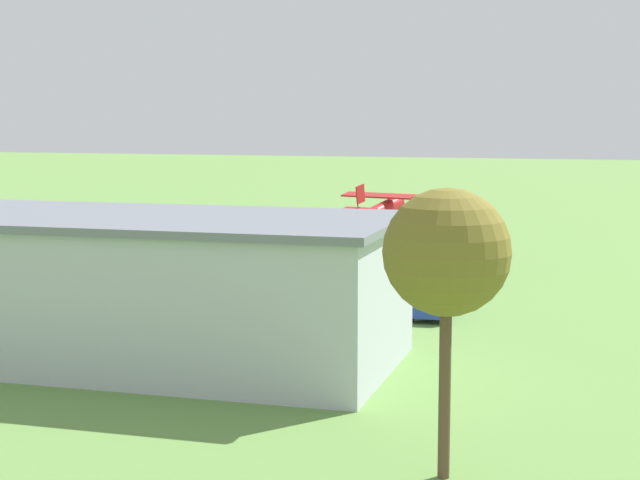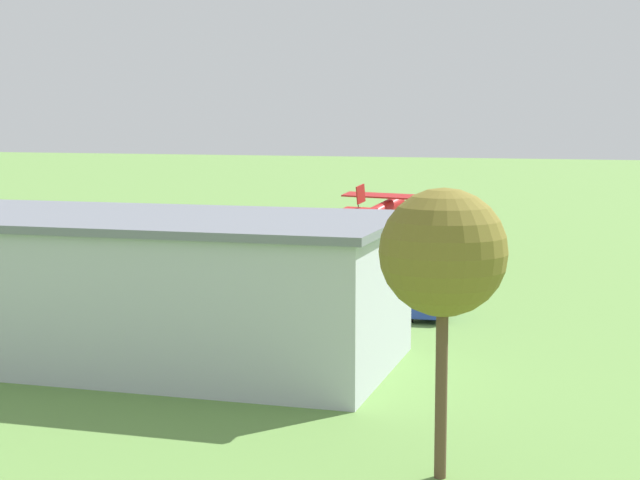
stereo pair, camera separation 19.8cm
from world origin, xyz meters
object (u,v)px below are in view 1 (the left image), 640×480
hangar (124,286)px  biplane (380,211)px  person_watching_takeoff (335,284)px  tree_behind_hangar_left (447,254)px  person_walking_on_apron (143,286)px  person_crossing_taxiway (390,295)px  person_beside_truck (153,275)px  car_red (96,282)px  car_blue (432,303)px

hangar → biplane: hangar is taller
person_watching_takeoff → tree_behind_hangar_left: size_ratio=0.18×
biplane → person_walking_on_apron: (10.09, 18.42, -3.28)m
person_watching_takeoff → person_walking_on_apron: bearing=24.4°
person_walking_on_apron → person_watching_takeoff: 11.85m
person_walking_on_apron → tree_behind_hangar_left: 34.41m
person_watching_takeoff → person_crossing_taxiway: 5.04m
person_beside_truck → biplane: bearing=-129.4°
car_red → tree_behind_hangar_left: 37.52m
hangar → person_crossing_taxiway: size_ratio=16.72×
car_red → person_beside_truck: bearing=-121.1°
car_blue → person_walking_on_apron: bearing=0.6°
person_walking_on_apron → person_beside_truck: bearing=-70.0°
person_beside_truck → car_blue: bearing=168.1°
person_crossing_taxiway → biplane: bearing=-73.0°
hangar → car_red: size_ratio=6.36×
person_beside_truck → person_watching_takeoff: (-12.34, -0.63, -0.04)m
hangar → tree_behind_hangar_left: size_ratio=2.88×
biplane → tree_behind_hangar_left: bearing=107.4°
hangar → person_beside_truck: size_ratio=15.23×
car_blue → car_red: (21.62, -0.56, -0.04)m
car_blue → car_red: car_blue is taller
person_walking_on_apron → person_watching_takeoff: person_walking_on_apron is taller
car_blue → person_watching_takeoff: (7.14, -4.72, -0.03)m
biplane → car_blue: bearing=113.3°
hangar → tree_behind_hangar_left: (-17.14, 10.85, 3.65)m
hangar → person_crossing_taxiway: bearing=-118.9°
biplane → person_beside_truck: biplane is taller
person_watching_takeoff → tree_behind_hangar_left: tree_behind_hangar_left is taller
hangar → car_blue: bearing=-130.2°
person_walking_on_apron → car_blue: bearing=-179.4°
car_red → person_beside_truck: (-2.13, -3.54, 0.05)m
biplane → tree_behind_hangar_left: 44.94m
person_beside_truck → person_watching_takeoff: bearing=-177.1°
car_red → person_walking_on_apron: 3.76m
biplane → tree_behind_hangar_left: (-13.42, 42.79, 2.88)m
hangar → person_walking_on_apron: hangar is taller
hangar → car_red: 17.62m
tree_behind_hangar_left → hangar: bearing=-32.3°
biplane → person_walking_on_apron: size_ratio=4.46×
car_red → person_watching_takeoff: size_ratio=2.50×
person_watching_takeoff → tree_behind_hangar_left: (-12.71, 29.27, 6.20)m
hangar → person_walking_on_apron: 15.15m
hangar → tree_behind_hangar_left: bearing=147.7°
car_red → person_watching_takeoff: (-14.48, -4.17, 0.01)m
hangar → person_crossing_taxiway: (-8.69, -15.73, -2.60)m
person_walking_on_apron → person_beside_truck: size_ratio=1.01×
car_blue → person_crossing_taxiway: car_blue is taller
hangar → person_beside_truck: hangar is taller
person_walking_on_apron → tree_behind_hangar_left: size_ratio=0.19×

